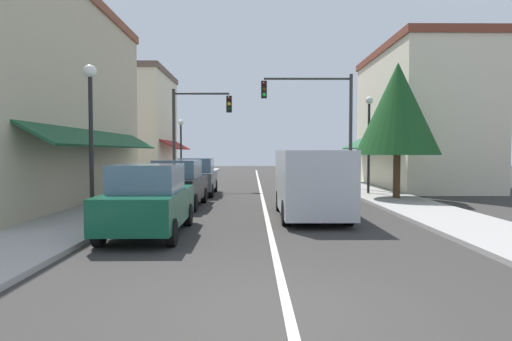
{
  "coord_description": "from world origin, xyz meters",
  "views": [
    {
      "loc": [
        -0.47,
        -5.51,
        2.09
      ],
      "look_at": [
        -0.28,
        15.34,
        1.19
      ],
      "focal_mm": 30.98,
      "sensor_mm": 36.0,
      "label": 1
    }
  ],
  "objects_px": {
    "street_lamp_left_near": "(91,116)",
    "parked_car_second_left": "(178,184)",
    "traffic_signal_mast_arm": "(321,112)",
    "street_lamp_right_mid": "(369,129)",
    "van_in_lane": "(310,181)",
    "parked_car_third_left": "(197,177)",
    "street_lamp_left_far": "(181,140)",
    "traffic_signal_left_corner": "(193,123)",
    "parked_car_nearest_left": "(149,200)",
    "tree_right_near": "(398,109)"
  },
  "relations": [
    {
      "from": "street_lamp_left_near",
      "to": "parked_car_second_left",
      "type": "bearing_deg",
      "value": 65.13
    },
    {
      "from": "traffic_signal_mast_arm",
      "to": "street_lamp_right_mid",
      "type": "bearing_deg",
      "value": -55.87
    },
    {
      "from": "van_in_lane",
      "to": "street_lamp_left_near",
      "type": "height_order",
      "value": "street_lamp_left_near"
    },
    {
      "from": "parked_car_third_left",
      "to": "van_in_lane",
      "type": "xyz_separation_m",
      "value": [
        4.51,
        -7.24,
        0.27
      ]
    },
    {
      "from": "street_lamp_left_near",
      "to": "street_lamp_right_mid",
      "type": "distance_m",
      "value": 12.97
    },
    {
      "from": "parked_car_second_left",
      "to": "parked_car_third_left",
      "type": "xyz_separation_m",
      "value": [
        0.11,
        4.66,
        0.0
      ]
    },
    {
      "from": "traffic_signal_mast_arm",
      "to": "street_lamp_right_mid",
      "type": "xyz_separation_m",
      "value": [
        1.83,
        -2.7,
        -1.03
      ]
    },
    {
      "from": "parked_car_third_left",
      "to": "street_lamp_left_near",
      "type": "relative_size",
      "value": 0.91
    },
    {
      "from": "van_in_lane",
      "to": "street_lamp_left_near",
      "type": "xyz_separation_m",
      "value": [
        -6.43,
        -1.32,
        1.94
      ]
    },
    {
      "from": "van_in_lane",
      "to": "street_lamp_left_near",
      "type": "bearing_deg",
      "value": -168.14
    },
    {
      "from": "street_lamp_right_mid",
      "to": "street_lamp_left_far",
      "type": "distance_m",
      "value": 13.03
    },
    {
      "from": "traffic_signal_left_corner",
      "to": "street_lamp_left_near",
      "type": "relative_size",
      "value": 1.22
    },
    {
      "from": "street_lamp_left_near",
      "to": "street_lamp_right_mid",
      "type": "relative_size",
      "value": 0.97
    },
    {
      "from": "parked_car_second_left",
      "to": "street_lamp_left_near",
      "type": "xyz_separation_m",
      "value": [
        -1.81,
        -3.91,
        2.21
      ]
    },
    {
      "from": "traffic_signal_mast_arm",
      "to": "traffic_signal_left_corner",
      "type": "height_order",
      "value": "traffic_signal_mast_arm"
    },
    {
      "from": "parked_car_nearest_left",
      "to": "traffic_signal_mast_arm",
      "type": "bearing_deg",
      "value": 62.91
    },
    {
      "from": "traffic_signal_mast_arm",
      "to": "street_lamp_left_near",
      "type": "relative_size",
      "value": 1.36
    },
    {
      "from": "parked_car_nearest_left",
      "to": "van_in_lane",
      "type": "distance_m",
      "value": 5.35
    },
    {
      "from": "street_lamp_right_mid",
      "to": "van_in_lane",
      "type": "bearing_deg",
      "value": -118.18
    },
    {
      "from": "tree_right_near",
      "to": "parked_car_nearest_left",
      "type": "bearing_deg",
      "value": -138.59
    },
    {
      "from": "van_in_lane",
      "to": "parked_car_nearest_left",
      "type": "bearing_deg",
      "value": -145.65
    },
    {
      "from": "parked_car_second_left",
      "to": "street_lamp_left_near",
      "type": "distance_m",
      "value": 4.84
    },
    {
      "from": "parked_car_third_left",
      "to": "street_lamp_left_near",
      "type": "xyz_separation_m",
      "value": [
        -1.92,
        -8.57,
        2.21
      ]
    },
    {
      "from": "street_lamp_left_far",
      "to": "tree_right_near",
      "type": "bearing_deg",
      "value": -43.66
    },
    {
      "from": "traffic_signal_mast_arm",
      "to": "street_lamp_left_near",
      "type": "xyz_separation_m",
      "value": [
        -8.26,
        -10.85,
        -1.11
      ]
    },
    {
      "from": "street_lamp_right_mid",
      "to": "tree_right_near",
      "type": "xyz_separation_m",
      "value": [
        0.63,
        -2.14,
        0.72
      ]
    },
    {
      "from": "parked_car_second_left",
      "to": "street_lamp_left_near",
      "type": "height_order",
      "value": "street_lamp_left_near"
    },
    {
      "from": "parked_car_second_left",
      "to": "van_in_lane",
      "type": "distance_m",
      "value": 5.3
    },
    {
      "from": "van_in_lane",
      "to": "traffic_signal_mast_arm",
      "type": "bearing_deg",
      "value": 79.4
    },
    {
      "from": "parked_car_third_left",
      "to": "street_lamp_right_mid",
      "type": "xyz_separation_m",
      "value": [
        8.17,
        -0.42,
        2.28
      ]
    },
    {
      "from": "street_lamp_right_mid",
      "to": "tree_right_near",
      "type": "bearing_deg",
      "value": -73.44
    },
    {
      "from": "van_in_lane",
      "to": "parked_car_third_left",
      "type": "bearing_deg",
      "value": 122.16
    },
    {
      "from": "parked_car_second_left",
      "to": "street_lamp_left_far",
      "type": "distance_m",
      "value": 12.7
    },
    {
      "from": "parked_car_third_left",
      "to": "van_in_lane",
      "type": "height_order",
      "value": "van_in_lane"
    },
    {
      "from": "tree_right_near",
      "to": "van_in_lane",
      "type": "bearing_deg",
      "value": -132.46
    },
    {
      "from": "parked_car_nearest_left",
      "to": "van_in_lane",
      "type": "height_order",
      "value": "van_in_lane"
    },
    {
      "from": "traffic_signal_mast_arm",
      "to": "street_lamp_left_near",
      "type": "distance_m",
      "value": 13.68
    },
    {
      "from": "parked_car_nearest_left",
      "to": "tree_right_near",
      "type": "distance_m",
      "value": 12.01
    },
    {
      "from": "street_lamp_right_mid",
      "to": "street_lamp_left_far",
      "type": "xyz_separation_m",
      "value": [
        -10.16,
        8.16,
        -0.29
      ]
    },
    {
      "from": "street_lamp_right_mid",
      "to": "traffic_signal_left_corner",
      "type": "bearing_deg",
      "value": 156.76
    },
    {
      "from": "parked_car_third_left",
      "to": "street_lamp_right_mid",
      "type": "height_order",
      "value": "street_lamp_right_mid"
    },
    {
      "from": "parked_car_second_left",
      "to": "street_lamp_left_far",
      "type": "height_order",
      "value": "street_lamp_left_far"
    },
    {
      "from": "traffic_signal_mast_arm",
      "to": "parked_car_nearest_left",
      "type": "bearing_deg",
      "value": -116.52
    },
    {
      "from": "traffic_signal_mast_arm",
      "to": "traffic_signal_left_corner",
      "type": "bearing_deg",
      "value": 171.33
    },
    {
      "from": "traffic_signal_mast_arm",
      "to": "traffic_signal_left_corner",
      "type": "distance_m",
      "value": 7.02
    },
    {
      "from": "street_lamp_right_mid",
      "to": "street_lamp_left_far",
      "type": "bearing_deg",
      "value": 141.21
    },
    {
      "from": "street_lamp_left_far",
      "to": "parked_car_nearest_left",
      "type": "bearing_deg",
      "value": -83.43
    },
    {
      "from": "van_in_lane",
      "to": "street_lamp_right_mid",
      "type": "height_order",
      "value": "street_lamp_right_mid"
    },
    {
      "from": "traffic_signal_left_corner",
      "to": "tree_right_near",
      "type": "distance_m",
      "value": 11.08
    },
    {
      "from": "parked_car_nearest_left",
      "to": "parked_car_second_left",
      "type": "xyz_separation_m",
      "value": [
        -0.2,
        5.58,
        0.0
      ]
    }
  ]
}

